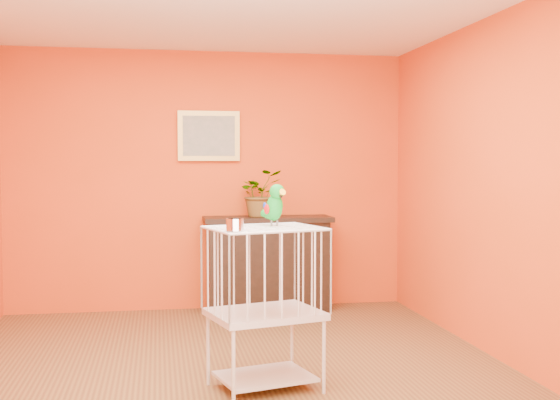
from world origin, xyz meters
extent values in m
plane|color=brown|center=(0.00, 0.00, 0.00)|extent=(4.50, 4.50, 0.00)
plane|color=#DD4414|center=(0.00, 2.25, 1.30)|extent=(4.00, 0.00, 4.00)
plane|color=#DD4414|center=(0.00, -2.25, 1.30)|extent=(4.00, 0.00, 4.00)
plane|color=#DD4414|center=(2.00, 0.00, 1.30)|extent=(0.00, 4.50, 4.50)
cube|color=black|center=(0.57, 2.03, 0.45)|extent=(1.19, 0.40, 0.89)
cube|color=black|center=(0.57, 2.03, 0.92)|extent=(1.27, 0.46, 0.05)
cube|color=black|center=(0.57, 1.85, 0.45)|extent=(0.83, 0.02, 0.45)
cube|color=maroon|center=(0.32, 1.98, 0.35)|extent=(0.05, 0.18, 0.28)
cube|color=#2C542A|center=(0.40, 1.98, 0.35)|extent=(0.05, 0.18, 0.28)
cube|color=maroon|center=(0.49, 1.98, 0.35)|extent=(0.05, 0.18, 0.28)
cube|color=#2C542A|center=(0.59, 1.98, 0.35)|extent=(0.05, 0.18, 0.28)
cube|color=maroon|center=(0.69, 1.98, 0.35)|extent=(0.05, 0.18, 0.28)
imported|color=#26722D|center=(0.49, 2.02, 1.13)|extent=(0.54, 0.57, 0.36)
cube|color=gold|center=(0.00, 2.22, 1.75)|extent=(0.62, 0.03, 0.50)
cube|color=gray|center=(0.00, 2.21, 1.75)|extent=(0.52, 0.01, 0.40)
cube|color=beige|center=(0.17, -0.40, 0.08)|extent=(0.68, 0.58, 0.02)
cube|color=beige|center=(0.17, -0.40, 0.50)|extent=(0.80, 0.68, 0.04)
cube|color=beige|center=(0.17, -0.40, 1.06)|extent=(0.80, 0.68, 0.01)
cylinder|color=beige|center=(-0.07, -0.71, 0.24)|extent=(0.03, 0.03, 0.48)
cylinder|color=beige|center=(0.53, -0.55, 0.24)|extent=(0.03, 0.03, 0.48)
cylinder|color=beige|center=(-0.19, -0.25, 0.24)|extent=(0.03, 0.03, 0.48)
cylinder|color=beige|center=(0.41, -0.09, 0.24)|extent=(0.03, 0.03, 0.48)
cylinder|color=silver|center=(-0.05, -0.64, 1.10)|extent=(0.11, 0.11, 0.07)
cylinder|color=#59544C|center=(0.23, -0.30, 1.08)|extent=(0.01, 0.01, 0.04)
cylinder|color=#59544C|center=(0.27, -0.28, 1.08)|extent=(0.01, 0.01, 0.04)
ellipsoid|color=#0C8E25|center=(0.25, -0.29, 1.18)|extent=(0.16, 0.18, 0.20)
ellipsoid|color=#0C8E25|center=(0.26, -0.32, 1.29)|extent=(0.13, 0.13, 0.10)
cone|color=#FEAE15|center=(0.28, -0.36, 1.28)|extent=(0.07, 0.08, 0.06)
cone|color=black|center=(0.28, -0.35, 1.26)|extent=(0.03, 0.03, 0.03)
sphere|color=black|center=(0.24, -0.35, 1.30)|extent=(0.01, 0.01, 0.01)
sphere|color=black|center=(0.30, -0.32, 1.30)|extent=(0.01, 0.01, 0.01)
ellipsoid|color=#A50C0C|center=(0.20, -0.30, 1.17)|extent=(0.05, 0.06, 0.07)
ellipsoid|color=navy|center=(0.30, -0.26, 1.17)|extent=(0.05, 0.06, 0.07)
cone|color=#0C8E25|center=(0.22, -0.23, 1.12)|extent=(0.11, 0.15, 0.11)
camera|label=1|loc=(-0.51, -4.86, 1.48)|focal=45.00mm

